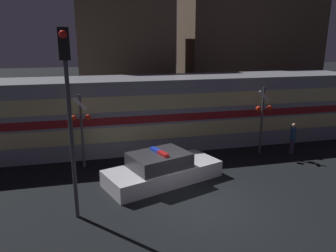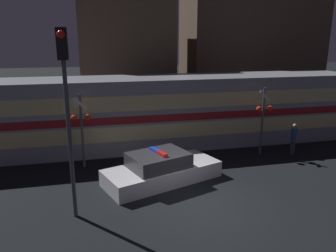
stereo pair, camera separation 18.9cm
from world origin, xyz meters
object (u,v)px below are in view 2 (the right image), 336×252
object	(u,v)px
pedestrian	(293,139)
traffic_light_corner	(66,91)
police_car	(161,170)
train	(172,111)
crossing_signal_near	(263,114)

from	to	relation	value
pedestrian	traffic_light_corner	size ratio (longest dim) A/B	0.27
police_car	traffic_light_corner	world-z (taller)	traffic_light_corner
train	crossing_signal_near	xyz separation A→B (m)	(3.90, -2.62, 0.19)
crossing_signal_near	traffic_light_corner	xyz separation A→B (m)	(-8.75, -4.04, 2.05)
train	traffic_light_corner	size ratio (longest dim) A/B	3.46
train	pedestrian	world-z (taller)	train
police_car	traffic_light_corner	size ratio (longest dim) A/B	0.85
crossing_signal_near	traffic_light_corner	size ratio (longest dim) A/B	0.56
train	pedestrian	size ratio (longest dim) A/B	12.93
train	police_car	world-z (taller)	train
train	police_car	xyz separation A→B (m)	(-1.58, -4.63, -1.34)
police_car	traffic_light_corner	bearing A→B (deg)	-167.51
traffic_light_corner	pedestrian	bearing A→B (deg)	19.47
crossing_signal_near	traffic_light_corner	world-z (taller)	traffic_light_corner
traffic_light_corner	police_car	bearing A→B (deg)	31.83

